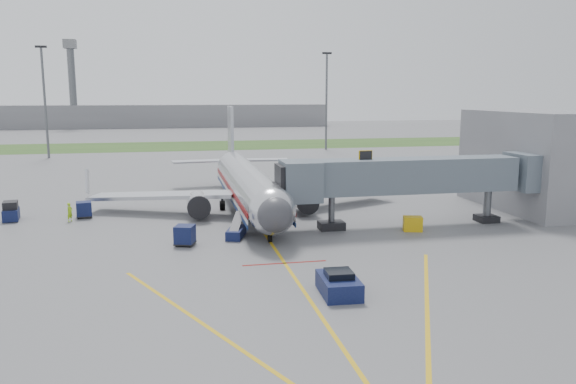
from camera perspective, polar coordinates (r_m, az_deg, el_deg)
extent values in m
plane|color=#565659|center=(43.45, -1.39, -5.72)|extent=(400.00, 400.00, 0.00)
cube|color=#2D4C1E|center=(131.90, -8.48, 4.69)|extent=(300.00, 25.00, 0.01)
cube|color=gold|center=(41.55, -0.89, -6.44)|extent=(0.25, 50.00, 0.01)
cube|color=maroon|center=(39.67, -0.34, -7.24)|extent=(6.00, 0.25, 0.01)
cube|color=gold|center=(29.61, -8.12, -13.45)|extent=(9.52, 20.04, 0.01)
cube|color=gold|center=(32.51, 13.95, -11.48)|extent=(9.52, 20.04, 0.01)
cylinder|color=silver|center=(57.37, -4.10, 0.85)|extent=(3.80, 28.00, 3.80)
sphere|color=silver|center=(43.76, -1.64, -1.97)|extent=(3.80, 3.80, 3.80)
sphere|color=#38383D|center=(42.51, -1.33, -2.32)|extent=(2.74, 2.74, 2.74)
cube|color=black|center=(43.27, -1.55, -1.36)|extent=(2.20, 1.20, 0.55)
cone|color=silver|center=(73.60, -5.83, 2.82)|extent=(3.80, 5.00, 3.80)
cube|color=#B7BAC1|center=(72.73, -5.84, 5.90)|extent=(0.35, 4.20, 7.00)
cube|color=#B7BAC1|center=(57.04, -12.58, -0.34)|extent=(15.10, 8.59, 1.13)
cube|color=#B7BAC1|center=(59.23, 4.08, 0.25)|extent=(15.10, 8.59, 1.13)
cylinder|color=silver|center=(54.21, -9.11, -1.23)|extent=(2.10, 3.60, 2.10)
cylinder|color=silver|center=(55.63, 1.65, -0.83)|extent=(2.10, 3.60, 2.10)
cube|color=maroon|center=(57.71, -2.21, 0.57)|extent=(0.05, 28.00, 0.45)
cube|color=navy|center=(57.86, -2.20, -0.31)|extent=(0.05, 28.00, 0.35)
cylinder|color=black|center=(45.27, -1.85, -4.69)|extent=(0.28, 0.70, 0.70)
cylinder|color=black|center=(57.98, -6.69, -1.36)|extent=(0.50, 1.00, 1.00)
cylinder|color=black|center=(58.65, -1.62, -1.16)|extent=(0.50, 1.00, 1.00)
cube|color=slate|center=(51.01, 12.07, 1.68)|extent=(20.00, 3.00, 3.00)
cube|color=slate|center=(47.95, 1.27, 1.14)|extent=(3.20, 3.60, 3.40)
cube|color=black|center=(47.69, -0.13, 1.10)|extent=(1.60, 3.00, 2.80)
cube|color=#C59B0B|center=(49.31, 7.88, 3.64)|extent=(1.20, 0.15, 1.00)
cylinder|color=#595B60|center=(49.16, 4.45, -2.04)|extent=(0.56, 0.56, 3.10)
cube|color=black|center=(49.42, 4.43, -3.41)|extent=(2.20, 1.60, 0.70)
cylinder|color=#595B60|center=(55.19, 19.58, -1.28)|extent=(0.70, 0.70, 3.10)
cube|color=black|center=(55.44, 19.51, -2.54)|extent=(1.80, 1.80, 0.60)
cube|color=slate|center=(56.90, 23.21, 1.93)|extent=(3.00, 4.00, 3.40)
cube|color=slate|center=(63.79, 24.37, 2.99)|extent=(10.00, 16.00, 10.00)
cylinder|color=#595B60|center=(113.44, -23.45, 8.23)|extent=(0.44, 0.44, 20.00)
cube|color=black|center=(113.74, -23.81, 13.36)|extent=(2.00, 0.40, 0.40)
cylinder|color=#595B60|center=(120.64, 3.92, 9.06)|extent=(0.44, 0.44, 20.00)
cube|color=black|center=(120.93, 3.98, 13.90)|extent=(2.00, 0.40, 0.40)
cube|color=slate|center=(211.32, -12.54, 7.57)|extent=(120.00, 14.00, 8.00)
cylinder|color=#595B60|center=(208.73, -21.04, 9.87)|extent=(2.40, 2.40, 28.00)
cube|color=slate|center=(209.39, -21.29, 13.83)|extent=(4.00, 4.00, 3.00)
cube|color=#0C1039|center=(33.76, 5.18, -9.44)|extent=(2.30, 3.59, 1.07)
cube|color=black|center=(33.55, 5.20, -8.35)|extent=(1.62, 1.62, 0.48)
cylinder|color=black|center=(32.46, 4.21, -10.51)|extent=(0.25, 0.79, 0.78)
cylinder|color=black|center=(32.89, 7.22, -10.29)|extent=(0.25, 0.79, 0.78)
cylinder|color=black|center=(34.78, 3.25, -9.09)|extent=(0.25, 0.79, 0.78)
cylinder|color=black|center=(35.18, 6.06, -8.91)|extent=(0.25, 0.79, 0.78)
cube|color=#0C1039|center=(58.86, -26.31, -2.04)|extent=(1.74, 2.76, 1.03)
cube|color=black|center=(58.70, -26.38, -1.20)|extent=(1.49, 1.83, 0.72)
cylinder|color=black|center=(58.07, -26.87, -2.55)|extent=(0.31, 0.55, 0.52)
cylinder|color=black|center=(57.97, -25.86, -2.49)|extent=(0.31, 0.55, 0.52)
cylinder|color=black|center=(59.88, -26.70, -2.19)|extent=(0.31, 0.55, 0.52)
cylinder|color=black|center=(59.78, -25.72, -2.13)|extent=(0.31, 0.55, 0.52)
cube|color=#0C1039|center=(57.29, -20.02, -1.62)|extent=(1.58, 1.58, 1.39)
cube|color=black|center=(57.42, -19.98, -2.30)|extent=(1.63, 1.63, 0.11)
cylinder|color=black|center=(56.91, -20.51, -2.47)|extent=(0.23, 0.28, 0.25)
cylinder|color=black|center=(56.91, -19.43, -2.41)|extent=(0.23, 0.28, 0.25)
cylinder|color=black|center=(57.96, -20.51, -2.26)|extent=(0.23, 0.28, 0.25)
cylinder|color=black|center=(57.96, -19.45, -2.19)|extent=(0.23, 0.28, 0.25)
cube|color=#0C1039|center=(44.78, -10.44, -4.26)|extent=(1.80, 1.80, 1.42)
cube|color=black|center=(44.96, -10.41, -5.13)|extent=(1.85, 1.85, 0.11)
cylinder|color=black|center=(44.63, -11.29, -5.32)|extent=(0.27, 0.31, 0.26)
cylinder|color=black|center=(44.31, -9.94, -5.39)|extent=(0.27, 0.31, 0.26)
cylinder|color=black|center=(45.64, -10.87, -4.97)|extent=(0.27, 0.31, 0.26)
cylinder|color=black|center=(45.32, -9.54, -5.03)|extent=(0.27, 0.31, 0.26)
cube|color=#0C1039|center=(57.23, -9.15, -1.10)|extent=(1.77, 1.77, 1.48)
cube|color=black|center=(57.37, -9.13, -1.82)|extent=(1.83, 1.83, 0.11)
cylinder|color=black|center=(56.69, -9.54, -2.01)|extent=(0.26, 0.31, 0.27)
cylinder|color=black|center=(56.99, -8.42, -1.92)|extent=(0.26, 0.31, 0.27)
cylinder|color=black|center=(57.78, -9.83, -1.80)|extent=(0.26, 0.31, 0.27)
cylinder|color=black|center=(58.07, -8.74, -1.71)|extent=(0.26, 0.31, 0.27)
cube|color=#0C1039|center=(46.83, -5.29, -4.13)|extent=(2.06, 3.28, 0.77)
cube|color=black|center=(47.05, -5.21, -3.05)|extent=(1.77, 3.50, 1.20)
cylinder|color=black|center=(45.90, -6.08, -4.61)|extent=(0.32, 0.51, 0.48)
cylinder|color=black|center=(45.73, -5.04, -4.65)|extent=(0.32, 0.51, 0.48)
cylinder|color=black|center=(48.00, -5.54, -3.96)|extent=(0.32, 0.51, 0.48)
cylinder|color=black|center=(47.84, -4.54, -3.99)|extent=(0.32, 0.51, 0.48)
cube|color=#C59B0B|center=(49.82, 12.55, -3.17)|extent=(1.82, 1.46, 1.27)
cylinder|color=black|center=(49.86, 11.93, -3.70)|extent=(0.29, 0.36, 0.32)
cylinder|color=black|center=(50.01, 13.14, -3.70)|extent=(0.29, 0.36, 0.32)
imported|color=#96CE18|center=(55.95, -21.29, -1.93)|extent=(0.70, 0.77, 1.78)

